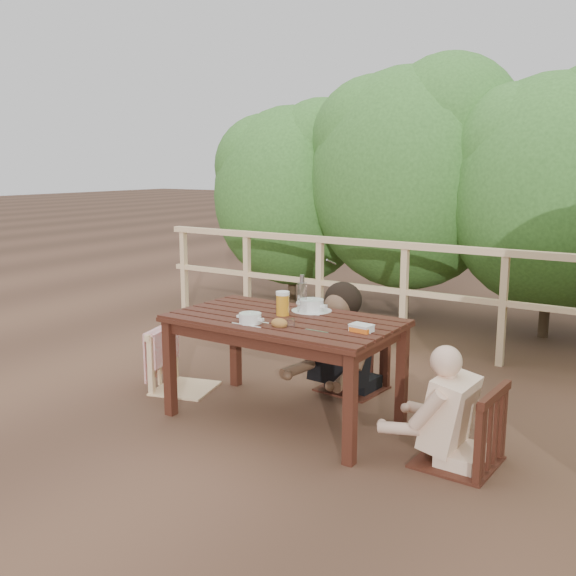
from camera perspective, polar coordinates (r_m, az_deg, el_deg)
The scene contains 16 objects.
ground at distance 4.52m, azimuth -0.35°, elevation -11.37°, with size 60.00×60.00×0.00m, color brown.
table at distance 4.40m, azimuth -0.36°, elevation -7.17°, with size 1.50×0.85×0.70m, color #35170F.
chair_left at distance 5.00m, azimuth -9.14°, elevation -3.97°, with size 0.44×0.44×0.89m, color #E0B887.
chair_far at distance 4.96m, azimuth 5.73°, elevation -3.91°, with size 0.45×0.45×0.90m, color #35170F.
chair_right at distance 3.86m, azimuth 14.89°, elevation -8.48°, with size 0.45×0.45×0.91m, color #35170F.
woman at distance 4.93m, azimuth 5.88°, elevation -1.59°, with size 0.53×0.65×1.31m, color black, non-canonical shape.
diner_right at distance 3.82m, azimuth 15.40°, elevation -6.98°, with size 0.46×0.56×1.14m, color beige, non-canonical shape.
railing at distance 6.08m, azimuth 10.12°, elevation -0.76°, with size 5.60×0.10×1.01m, color #E0B887.
hedge_row at distance 6.96m, azimuth 17.61°, elevation 11.92°, with size 6.60×1.60×3.80m, color #346326, non-canonical shape.
soup_near at distance 4.15m, azimuth -3.33°, elevation -2.75°, with size 0.24×0.24×0.08m, color white.
soup_far at distance 4.50m, azimuth 2.09°, elevation -1.58°, with size 0.28×0.28×0.09m, color white.
bread_roll at distance 4.07m, azimuth -0.75°, elevation -3.12°, with size 0.11×0.09×0.07m, color #A9703D.
beer_glass at distance 4.35m, azimuth -0.47°, elevation -1.45°, with size 0.09×0.09×0.18m, color orange.
bottle at distance 4.41m, azimuth 1.24°, elevation -0.60°, with size 0.07×0.07×0.28m, color silver.
tumbler at distance 4.05m, azimuth 0.23°, elevation -3.17°, with size 0.06×0.06×0.07m, color silver.
butter_tub at distance 3.97m, azimuth 6.46°, elevation -3.59°, with size 0.14×0.10×0.06m, color white.
Camera 1 is at (2.32, -3.49, 1.71)m, focal length 40.54 mm.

